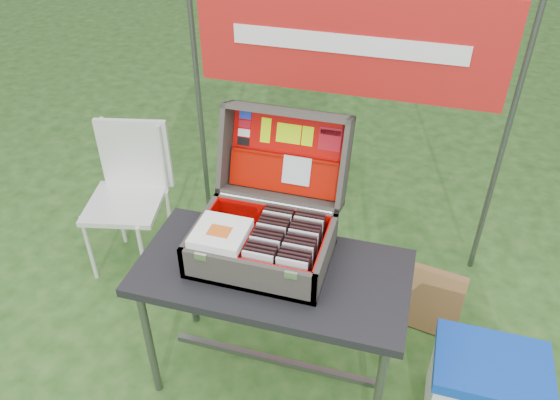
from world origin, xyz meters
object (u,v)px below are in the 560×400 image
(cooler, at_px, (483,393))
(chair, at_px, (125,206))
(table, at_px, (273,327))
(cardboard_box, at_px, (428,300))
(suitcase, at_px, (265,203))

(cooler, relative_size, chair, 0.53)
(table, xyz_separation_m, cooler, (0.95, 0.02, -0.15))
(table, relative_size, cooler, 2.41)
(cardboard_box, bearing_deg, table, -131.68)
(cooler, bearing_deg, table, -178.40)
(suitcase, distance_m, cooler, 1.26)
(suitcase, xyz_separation_m, chair, (-0.97, 0.43, -0.52))
(suitcase, distance_m, chair, 1.18)
(suitcase, bearing_deg, cardboard_box, 30.57)
(suitcase, distance_m, cardboard_box, 1.16)
(table, bearing_deg, cardboard_box, 38.20)
(suitcase, height_order, cardboard_box, suitcase)
(cooler, distance_m, cardboard_box, 0.58)
(table, height_order, cooler, table)
(table, height_order, cardboard_box, table)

